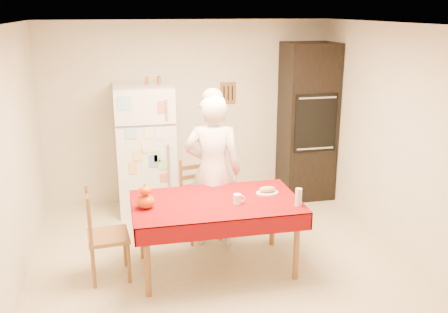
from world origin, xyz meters
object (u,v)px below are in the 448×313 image
object	(u,v)px
chair_far	(199,196)
coffee_mug	(237,199)
wine_glass	(299,197)
bread_plate	(267,193)
chair_left	(101,232)
oven_cabinet	(307,122)
refrigerator	(146,149)
seated_woman	(213,171)
dining_table	(216,207)
pumpkin_lower	(146,201)

from	to	relation	value
chair_far	coffee_mug	size ratio (longest dim) A/B	9.50
chair_far	wine_glass	size ratio (longest dim) A/B	5.40
chair_far	bread_plate	bearing A→B (deg)	-61.87
chair_left	bread_plate	world-z (taller)	chair_left
chair_far	wine_glass	xyz separation A→B (m)	(0.82, -1.12, 0.34)
oven_cabinet	chair_left	world-z (taller)	oven_cabinet
refrigerator	chair_far	xyz separation A→B (m)	(0.55, -0.95, -0.34)
coffee_mug	wine_glass	distance (m)	0.61
seated_woman	coffee_mug	distance (m)	0.72
refrigerator	oven_cabinet	distance (m)	2.29
oven_cabinet	dining_table	world-z (taller)	oven_cabinet
chair_left	seated_woman	world-z (taller)	seated_woman
chair_far	bread_plate	size ratio (longest dim) A/B	3.96
seated_woman	wine_glass	xyz separation A→B (m)	(0.69, -0.88, -0.03)
chair_far	seated_woman	size ratio (longest dim) A/B	0.54
seated_woman	bread_plate	distance (m)	0.71
chair_far	seated_woman	xyz separation A→B (m)	(0.13, -0.24, 0.37)
refrigerator	pumpkin_lower	xyz separation A→B (m)	(-0.12, -1.82, -0.02)
dining_table	chair_far	xyz separation A→B (m)	(-0.04, 0.83, -0.18)
dining_table	pumpkin_lower	world-z (taller)	pumpkin_lower
oven_cabinet	pumpkin_lower	size ratio (longest dim) A/B	12.12
chair_far	seated_woman	distance (m)	0.46
refrigerator	seated_woman	distance (m)	1.37
oven_cabinet	pumpkin_lower	world-z (taller)	oven_cabinet
refrigerator	pumpkin_lower	world-z (taller)	refrigerator
seated_woman	bread_plate	world-z (taller)	seated_woman
seated_woman	pumpkin_lower	world-z (taller)	seated_woman
oven_cabinet	wine_glass	xyz separation A→B (m)	(-0.92, -2.12, -0.25)
oven_cabinet	seated_woman	size ratio (longest dim) A/B	1.25
seated_woman	bread_plate	xyz separation A→B (m)	(0.48, -0.51, -0.11)
chair_left	bread_plate	size ratio (longest dim) A/B	3.96
refrigerator	dining_table	world-z (taller)	refrigerator
dining_table	bread_plate	world-z (taller)	bread_plate
coffee_mug	bread_plate	bearing A→B (deg)	28.37
refrigerator	coffee_mug	xyz separation A→B (m)	(0.78, -1.90, -0.04)
dining_table	seated_woman	distance (m)	0.63
pumpkin_lower	bread_plate	world-z (taller)	pumpkin_lower
chair_left	coffee_mug	bearing A→B (deg)	-102.09
refrigerator	dining_table	distance (m)	1.88
oven_cabinet	bread_plate	xyz separation A→B (m)	(-1.12, -1.75, -0.33)
pumpkin_lower	dining_table	bearing A→B (deg)	2.80
refrigerator	wine_glass	distance (m)	2.48
wine_glass	refrigerator	bearing A→B (deg)	123.32
coffee_mug	chair_left	bearing A→B (deg)	172.52
dining_table	seated_woman	bearing A→B (deg)	81.55
chair_left	pumpkin_lower	world-z (taller)	chair_left
wine_glass	chair_far	bearing A→B (deg)	126.16
chair_far	wine_glass	world-z (taller)	chair_far
chair_left	bread_plate	xyz separation A→B (m)	(1.73, 0.03, 0.26)
chair_left	wine_glass	world-z (taller)	chair_left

